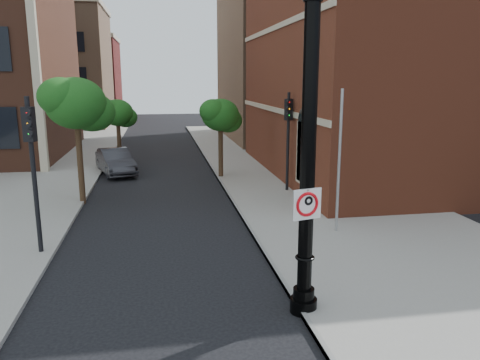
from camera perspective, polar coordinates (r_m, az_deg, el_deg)
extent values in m
plane|color=black|center=(10.63, -4.14, -16.10)|extent=(120.00, 120.00, 0.00)
cube|color=gray|center=(21.10, 9.40, -1.56)|extent=(8.00, 60.00, 0.12)
cube|color=gray|center=(28.93, -26.07, 1.09)|extent=(10.00, 50.00, 0.12)
cube|color=gray|center=(20.16, -1.26, -2.02)|extent=(0.10, 60.00, 0.14)
cube|color=brown|center=(28.80, 26.68, 12.91)|extent=(22.00, 16.00, 12.00)
cube|color=black|center=(19.46, 7.67, 3.16)|extent=(0.08, 1.40, 2.40)
cube|color=#C2B596|center=(24.09, 4.19, 8.56)|extent=(0.06, 16.00, 0.25)
cube|color=#C2B596|center=(24.16, 4.35, 18.07)|extent=(0.06, 16.00, 0.25)
cube|color=#C2B596|center=(27.09, -23.87, 15.40)|extent=(0.40, 0.40, 14.00)
cube|color=#956F51|center=(54.47, -22.26, 12.39)|extent=(12.00, 12.00, 12.00)
cube|color=maroon|center=(68.23, -19.73, 11.54)|extent=(12.00, 12.00, 10.00)
cube|color=#956F51|center=(42.83, 13.74, 14.55)|extent=(22.00, 14.00, 14.00)
cylinder|color=black|center=(10.76, 7.73, -14.86)|extent=(0.60, 0.60, 0.32)
cylinder|color=black|center=(10.64, 7.77, -13.58)|extent=(0.47, 0.47, 0.27)
cylinder|color=black|center=(9.73, 8.28, 2.40)|extent=(0.32, 0.32, 6.16)
torus|color=black|center=(10.30, 7.91, -9.32)|extent=(0.43, 0.43, 0.06)
cube|color=white|center=(9.74, 8.20, -2.94)|extent=(0.64, 0.17, 0.66)
cube|color=black|center=(9.67, 8.25, -1.21)|extent=(0.64, 0.16, 0.05)
cube|color=black|center=(9.83, 8.14, -4.63)|extent=(0.64, 0.16, 0.05)
cube|color=black|center=(9.59, 6.66, -3.13)|extent=(0.05, 0.02, 0.66)
cube|color=black|center=(9.90, 9.68, -2.74)|extent=(0.05, 0.02, 0.66)
torus|color=red|center=(9.74, 8.20, -2.94)|extent=(0.53, 0.19, 0.53)
cube|color=red|center=(9.74, 8.20, -2.94)|extent=(0.36, 0.09, 0.37)
cube|color=black|center=(9.71, 7.89, -2.97)|extent=(0.06, 0.02, 0.31)
torus|color=black|center=(9.74, 8.35, -2.51)|extent=(0.21, 0.11, 0.20)
cylinder|color=black|center=(9.67, 8.25, -1.24)|extent=(0.04, 0.03, 0.03)
imported|color=#2C2C31|center=(25.99, -14.94, 2.19)|extent=(2.57, 4.38, 1.37)
cylinder|color=black|center=(14.39, -23.79, 0.17)|extent=(0.13, 0.13, 4.58)
cube|color=black|center=(14.18, -24.32, 6.21)|extent=(0.34, 0.32, 0.95)
sphere|color=#E50505|center=(14.00, -24.45, 7.51)|extent=(0.17, 0.17, 0.17)
sphere|color=#FF8C00|center=(14.02, -24.35, 6.34)|extent=(0.17, 0.17, 0.17)
sphere|color=#00E519|center=(14.05, -24.25, 5.19)|extent=(0.17, 0.17, 0.17)
cylinder|color=black|center=(20.86, 5.86, 4.46)|extent=(0.13, 0.13, 4.46)
cube|color=black|center=(20.71, 5.95, 8.54)|extent=(0.35, 0.34, 0.93)
sphere|color=#E50505|center=(20.55, 5.93, 9.41)|extent=(0.17, 0.17, 0.17)
sphere|color=#FF8C00|center=(20.56, 5.91, 8.64)|extent=(0.17, 0.17, 0.17)
sphere|color=#00E519|center=(20.58, 5.89, 7.86)|extent=(0.17, 0.17, 0.17)
cylinder|color=#999999|center=(15.34, 11.98, 1.96)|extent=(0.09, 0.09, 4.74)
cylinder|color=#332214|center=(20.00, -18.94, 2.58)|extent=(0.24, 0.24, 3.81)
ellipsoid|color=#155115|center=(19.78, -19.38, 8.81)|extent=(2.40, 2.40, 2.04)
ellipsoid|color=#155115|center=(20.15, -17.56, 7.89)|extent=(1.85, 1.85, 1.57)
ellipsoid|color=#155115|center=(19.53, -21.02, 9.46)|extent=(1.74, 1.74, 1.48)
cylinder|color=#332214|center=(28.51, -14.53, 4.63)|extent=(0.24, 0.24, 2.89)
ellipsoid|color=#155115|center=(28.35, -14.71, 7.94)|extent=(1.82, 1.82, 1.55)
ellipsoid|color=#155115|center=(28.67, -13.80, 7.45)|extent=(1.41, 1.41, 1.19)
ellipsoid|color=#155115|center=(28.12, -15.53, 8.29)|extent=(1.32, 1.32, 1.12)
cylinder|color=#332214|center=(23.92, -2.37, 3.78)|extent=(0.24, 0.24, 3.04)
ellipsoid|color=#155115|center=(23.73, -2.41, 7.93)|extent=(1.91, 1.91, 1.62)
ellipsoid|color=#155115|center=(24.15, -1.48, 7.29)|extent=(1.47, 1.47, 1.25)
ellipsoid|color=#155115|center=(23.41, -3.29, 8.39)|extent=(1.39, 1.39, 1.18)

